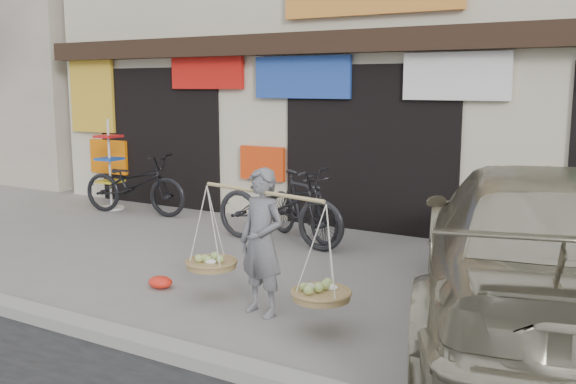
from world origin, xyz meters
The scene contains 11 objects.
ground centered at (0.00, 0.00, 0.00)m, with size 70.00×70.00×0.00m, color gray.
kerb centered at (0.00, -2.00, 0.06)m, with size 70.00×0.25×0.12m, color gray.
shophouse_block centered at (0.00, 6.42, 3.45)m, with size 14.00×6.32×7.00m.
neighbor_west centered at (-13.50, 7.00, 3.00)m, with size 12.00×7.00×6.00m, color #B0A491.
street_vendor centered at (0.64, -0.67, 0.71)m, with size 2.13×0.88×1.54m.
bike_0 centered at (-4.26, 2.55, 0.56)m, with size 0.75×2.15×1.13m, color black.
bike_1 centered at (-0.61, 2.40, 0.53)m, with size 0.50×1.77×1.07m, color black.
bike_2 centered at (-0.77, 1.97, 0.59)m, with size 0.78×2.24×1.18m, color black.
suv centered at (3.24, 0.29, 0.83)m, with size 3.77×6.11×1.65m.
display_rack centered at (-5.00, 2.67, 0.70)m, with size 0.48×0.48×1.74m.
red_bag centered at (-0.87, -0.56, 0.07)m, with size 0.31×0.25×0.14m, color red.
Camera 1 is at (4.16, -6.07, 2.38)m, focal length 40.00 mm.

